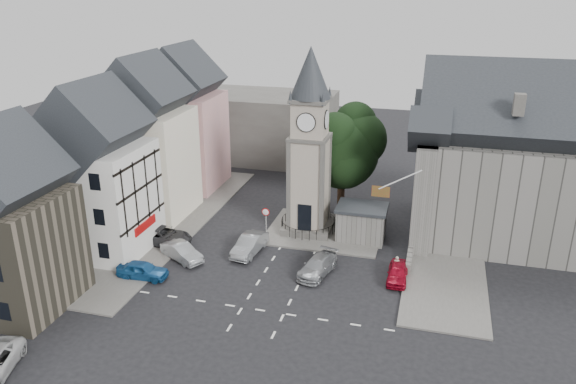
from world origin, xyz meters
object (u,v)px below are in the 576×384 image
(car_east_red, at_px, (398,273))
(pedestrian, at_px, (396,265))
(clock_tower, at_px, (310,144))
(car_west_blue, at_px, (143,270))
(stone_shelter, at_px, (361,223))

(car_east_red, bearing_deg, pedestrian, 99.67)
(pedestrian, bearing_deg, clock_tower, -41.61)
(clock_tower, height_order, car_west_blue, clock_tower)
(clock_tower, distance_m, car_west_blue, 17.12)
(clock_tower, relative_size, car_west_blue, 4.16)
(car_west_blue, bearing_deg, clock_tower, -44.06)
(clock_tower, distance_m, car_east_red, 13.25)
(stone_shelter, height_order, car_west_blue, stone_shelter)
(stone_shelter, bearing_deg, car_east_red, -59.86)
(clock_tower, relative_size, pedestrian, 10.81)
(clock_tower, xyz_separation_m, car_west_blue, (-10.14, -11.61, -7.46))
(car_west_blue, height_order, car_east_red, car_west_blue)
(stone_shelter, xyz_separation_m, car_east_red, (3.70, -6.37, -0.92))
(car_west_blue, bearing_deg, stone_shelter, -56.27)
(clock_tower, height_order, pedestrian, clock_tower)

